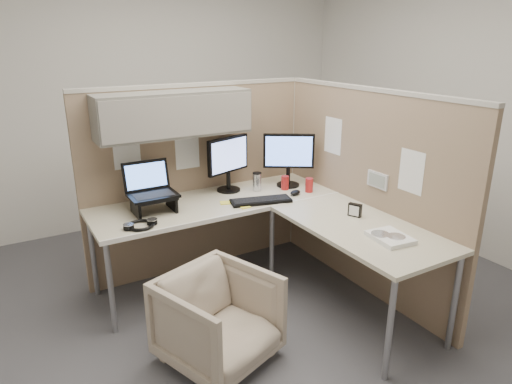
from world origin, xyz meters
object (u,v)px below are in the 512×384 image
monitor_left (228,160)px  keyboard (261,201)px  desk (267,216)px  office_chair (218,315)px

monitor_left → keyboard: size_ratio=0.97×
desk → monitor_left: (-0.03, 0.58, 0.32)m
desk → monitor_left: monitor_left is taller
desk → keyboard: keyboard is taller
keyboard → desk: bearing=-92.8°
desk → keyboard: (0.06, 0.19, 0.05)m
desk → office_chair: (-0.66, -0.50, -0.36)m
monitor_left → keyboard: (0.09, -0.39, -0.26)m
monitor_left → keyboard: bearing=-95.6°
desk → office_chair: 0.91m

